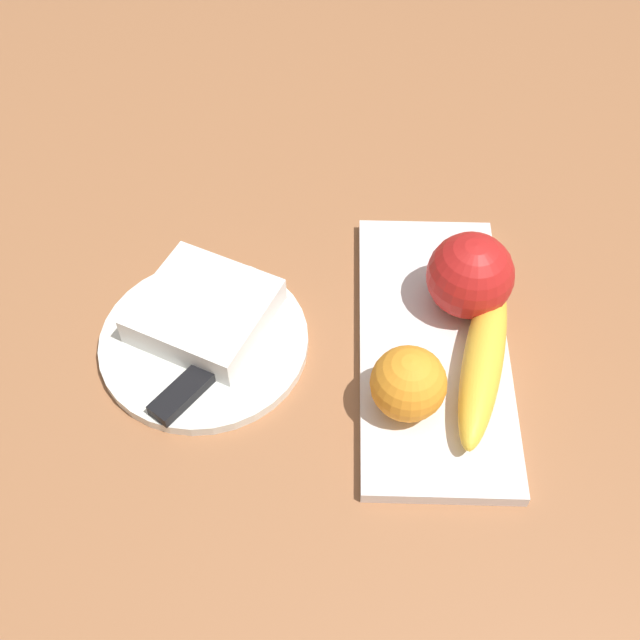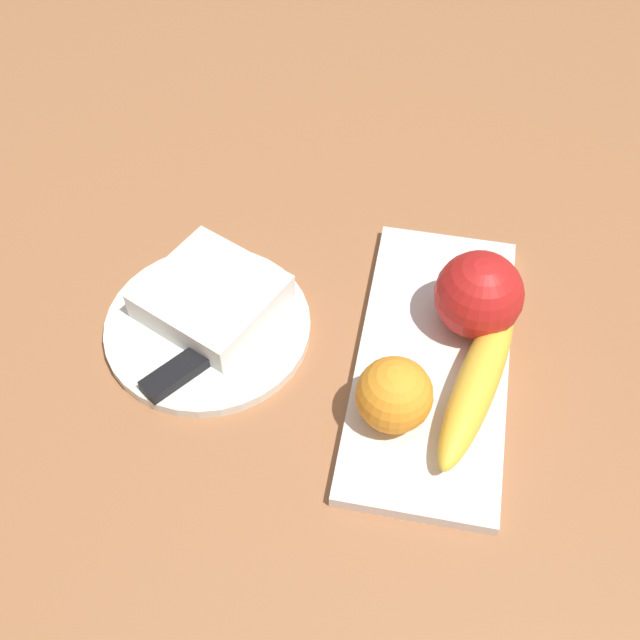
% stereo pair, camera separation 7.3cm
% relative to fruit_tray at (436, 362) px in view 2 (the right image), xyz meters
% --- Properties ---
extents(ground_plane, '(2.40, 2.40, 0.00)m').
position_rel_fruit_tray_xyz_m(ground_plane, '(0.02, 0.00, -0.01)').
color(ground_plane, '#9D643F').
extents(fruit_tray, '(0.32, 0.14, 0.01)m').
position_rel_fruit_tray_xyz_m(fruit_tray, '(0.00, 0.00, 0.00)').
color(fruit_tray, white).
rests_on(fruit_tray, ground_plane).
extents(apple, '(0.08, 0.08, 0.08)m').
position_rel_fruit_tray_xyz_m(apple, '(0.05, -0.03, 0.05)').
color(apple, red).
rests_on(apple, fruit_tray).
extents(banana, '(0.20, 0.08, 0.04)m').
position_rel_fruit_tray_xyz_m(banana, '(-0.03, -0.04, 0.03)').
color(banana, yellow).
rests_on(banana, fruit_tray).
extents(orange_near_apple, '(0.07, 0.07, 0.07)m').
position_rel_fruit_tray_xyz_m(orange_near_apple, '(-0.07, 0.03, 0.04)').
color(orange_near_apple, orange).
rests_on(orange_near_apple, fruit_tray).
extents(dinner_plate, '(0.20, 0.20, 0.01)m').
position_rel_fruit_tray_xyz_m(dinner_plate, '(0.00, 0.22, -0.00)').
color(dinner_plate, white).
rests_on(dinner_plate, ground_plane).
extents(folded_napkin, '(0.15, 0.16, 0.03)m').
position_rel_fruit_tray_xyz_m(folded_napkin, '(0.03, 0.22, 0.02)').
color(folded_napkin, white).
rests_on(folded_napkin, dinner_plate).
extents(knife, '(0.16, 0.13, 0.01)m').
position_rel_fruit_tray_xyz_m(knife, '(-0.04, 0.22, 0.01)').
color(knife, silver).
rests_on(knife, dinner_plate).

